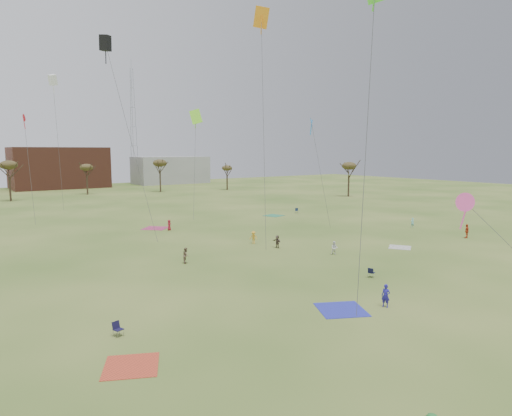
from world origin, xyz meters
TOP-DOWN VIEW (x-y plane):
  - ground at (0.00, 0.00)m, footprint 260.00×260.00m
  - flyer_near_right at (0.28, -3.42)m, footprint 0.58×0.70m
  - spectator_fore_a at (29.29, 7.03)m, footprint 1.12×0.65m
  - spectator_fore_b at (-5.53, 16.12)m, footprint 0.91×0.96m
  - spectator_fore_c at (6.16, 16.46)m, footprint 0.43×1.35m
  - flyer_mid_b at (5.30, 19.95)m, footprint 1.04×1.11m
  - flyer_mid_c at (30.57, 15.93)m, footprint 0.58×0.44m
  - spectator_mid_e at (9.03, 10.26)m, footprint 0.86×0.88m
  - flyer_far_b at (0.94, 34.15)m, footprint 0.79×0.86m
  - blanket_red at (-17.55, -1.55)m, footprint 3.64×3.64m
  - blanket_blue at (-2.69, -2.01)m, footprint 4.24×4.24m
  - blanket_cream at (17.70, 8.41)m, footprint 3.31×3.31m
  - blanket_plum at (-0.01, 36.77)m, footprint 4.54×4.54m
  - blanket_olive at (21.45, 36.88)m, footprint 3.58×3.58m
  - camp_chair_left at (-16.82, 2.59)m, footprint 0.64×0.67m
  - camp_chair_center at (5.39, 2.17)m, footprint 0.68×0.65m
  - camp_chair_right at (26.81, 37.14)m, footprint 0.73×0.74m
  - kites_aloft at (-6.25, 34.42)m, footprint 61.63×69.78m
  - tree_line at (-2.85, 79.12)m, footprint 117.44×49.32m
  - building_brick at (5.00, 120.00)m, footprint 26.00×16.00m
  - building_grey at (40.00, 118.00)m, footprint 24.00×12.00m
  - radio_tower at (30.00, 125.00)m, footprint 1.51×1.72m

SIDE VIEW (x-z plane):
  - ground at x=0.00m, z-range 0.00..0.00m
  - blanket_red at x=-17.55m, z-range -0.01..0.02m
  - blanket_blue at x=-2.69m, z-range -0.01..0.02m
  - blanket_cream at x=17.70m, z-range -0.01..0.02m
  - blanket_plum at x=-0.01m, z-range -0.01..0.02m
  - blanket_olive at x=21.45m, z-range -0.01..0.02m
  - camp_chair_left at x=-16.82m, z-range -0.18..0.69m
  - camp_chair_center at x=5.39m, z-range -0.18..0.69m
  - camp_chair_right at x=26.81m, z-range -0.18..0.69m
  - flyer_mid_c at x=30.57m, z-range 0.00..1.41m
  - spectator_mid_e at x=9.03m, z-range 0.00..1.42m
  - spectator_fore_c at x=6.16m, z-range 0.00..1.45m
  - flyer_far_b at x=0.94m, z-range 0.00..1.47m
  - flyer_mid_b at x=5.30m, z-range 0.00..1.51m
  - spectator_fore_b at x=-5.53m, z-range 0.00..1.56m
  - flyer_near_right at x=0.28m, z-range 0.00..1.64m
  - spectator_fore_a at x=29.29m, z-range 0.00..1.80m
  - building_grey at x=40.00m, z-range 0.00..9.00m
  - building_brick at x=5.00m, z-range 0.00..12.00m
  - tree_line at x=-2.85m, z-range 2.63..11.54m
  - radio_tower at x=30.00m, z-range -1.29..39.71m
  - kites_aloft at x=-6.25m, z-range 7.59..32.46m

